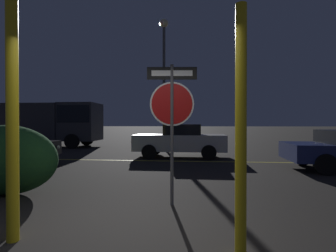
{
  "coord_description": "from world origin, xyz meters",
  "views": [
    {
      "loc": [
        0.85,
        -3.08,
        1.44
      ],
      "look_at": [
        0.19,
        3.66,
        1.38
      ],
      "focal_mm": 28.0,
      "sensor_mm": 36.0,
      "label": 1
    }
  ],
  "objects_px": {
    "stop_sign": "(172,106)",
    "yellow_pole_left": "(12,99)",
    "passing_car_2": "(180,140)",
    "delivery_truck": "(57,121)",
    "hedge_bush_1": "(5,160)",
    "street_lamp": "(164,62)",
    "yellow_pole_right": "(241,131)"
  },
  "relations": [
    {
      "from": "stop_sign",
      "to": "yellow_pole_left",
      "type": "height_order",
      "value": "yellow_pole_left"
    },
    {
      "from": "passing_car_2",
      "to": "delivery_truck",
      "type": "height_order",
      "value": "delivery_truck"
    },
    {
      "from": "yellow_pole_left",
      "to": "passing_car_2",
      "type": "xyz_separation_m",
      "value": [
        1.65,
        8.23,
        -1.03
      ]
    },
    {
      "from": "yellow_pole_left",
      "to": "hedge_bush_1",
      "type": "relative_size",
      "value": 1.59
    },
    {
      "from": "hedge_bush_1",
      "to": "street_lamp",
      "type": "relative_size",
      "value": 0.3
    },
    {
      "from": "street_lamp",
      "to": "passing_car_2",
      "type": "bearing_deg",
      "value": -73.06
    },
    {
      "from": "hedge_bush_1",
      "to": "yellow_pole_right",
      "type": "bearing_deg",
      "value": -26.04
    },
    {
      "from": "yellow_pole_left",
      "to": "hedge_bush_1",
      "type": "bearing_deg",
      "value": 129.15
    },
    {
      "from": "hedge_bush_1",
      "to": "passing_car_2",
      "type": "bearing_deg",
      "value": 62.47
    },
    {
      "from": "yellow_pole_left",
      "to": "passing_car_2",
      "type": "relative_size",
      "value": 0.88
    },
    {
      "from": "hedge_bush_1",
      "to": "yellow_pole_left",
      "type": "bearing_deg",
      "value": -50.85
    },
    {
      "from": "stop_sign",
      "to": "yellow_pole_right",
      "type": "bearing_deg",
      "value": -68.28
    },
    {
      "from": "delivery_truck",
      "to": "hedge_bush_1",
      "type": "bearing_deg",
      "value": 22.71
    },
    {
      "from": "stop_sign",
      "to": "delivery_truck",
      "type": "height_order",
      "value": "delivery_truck"
    },
    {
      "from": "hedge_bush_1",
      "to": "delivery_truck",
      "type": "bearing_deg",
      "value": 113.84
    },
    {
      "from": "yellow_pole_left",
      "to": "yellow_pole_right",
      "type": "relative_size",
      "value": 1.28
    },
    {
      "from": "delivery_truck",
      "to": "street_lamp",
      "type": "xyz_separation_m",
      "value": [
        6.84,
        -0.71,
        3.37
      ]
    },
    {
      "from": "yellow_pole_left",
      "to": "yellow_pole_right",
      "type": "xyz_separation_m",
      "value": [
        2.71,
        -0.14,
        -0.38
      ]
    },
    {
      "from": "hedge_bush_1",
      "to": "passing_car_2",
      "type": "xyz_separation_m",
      "value": [
        3.26,
        6.25,
        0.01
      ]
    },
    {
      "from": "stop_sign",
      "to": "yellow_pole_right",
      "type": "relative_size",
      "value": 0.91
    },
    {
      "from": "hedge_bush_1",
      "to": "delivery_truck",
      "type": "distance_m",
      "value": 11.64
    },
    {
      "from": "passing_car_2",
      "to": "street_lamp",
      "type": "bearing_deg",
      "value": 17.54
    },
    {
      "from": "stop_sign",
      "to": "hedge_bush_1",
      "type": "distance_m",
      "value": 3.61
    },
    {
      "from": "stop_sign",
      "to": "yellow_pole_right",
      "type": "distance_m",
      "value": 2.01
    },
    {
      "from": "stop_sign",
      "to": "yellow_pole_left",
      "type": "xyz_separation_m",
      "value": [
        -1.83,
        -1.63,
        -0.01
      ]
    },
    {
      "from": "hedge_bush_1",
      "to": "street_lamp",
      "type": "bearing_deg",
      "value": 77.81
    },
    {
      "from": "yellow_pole_right",
      "to": "yellow_pole_left",
      "type": "bearing_deg",
      "value": 177.14
    },
    {
      "from": "yellow_pole_right",
      "to": "passing_car_2",
      "type": "bearing_deg",
      "value": 97.26
    },
    {
      "from": "stop_sign",
      "to": "passing_car_2",
      "type": "xyz_separation_m",
      "value": [
        -0.18,
        6.6,
        -1.04
      ]
    },
    {
      "from": "hedge_bush_1",
      "to": "stop_sign",
      "type": "bearing_deg",
      "value": -5.75
    },
    {
      "from": "stop_sign",
      "to": "street_lamp",
      "type": "relative_size",
      "value": 0.34
    },
    {
      "from": "passing_car_2",
      "to": "street_lamp",
      "type": "distance_m",
      "value": 5.7
    }
  ]
}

